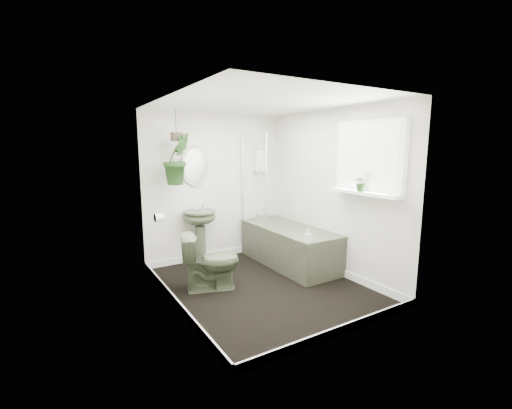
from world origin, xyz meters
TOP-DOWN VIEW (x-y plane):
  - floor at (0.00, 0.00)m, footprint 2.30×2.80m
  - ceiling at (0.00, 0.00)m, footprint 2.30×2.80m
  - wall_back at (0.00, 1.41)m, footprint 2.30×0.02m
  - wall_front at (0.00, -1.41)m, footprint 2.30×0.02m
  - wall_left at (-1.16, 0.00)m, footprint 0.02×2.80m
  - wall_right at (1.16, 0.00)m, footprint 0.02×2.80m
  - skirting at (0.00, 0.00)m, footprint 2.30×2.80m
  - bathtub at (0.80, 0.50)m, footprint 0.72×1.72m
  - bath_screen at (0.47, 0.99)m, footprint 0.04×0.72m
  - shower_box at (0.80, 1.34)m, footprint 0.20×0.10m
  - oval_mirror at (-0.34, 1.37)m, footprint 0.46×0.03m
  - wall_sconce at (-0.74, 1.36)m, footprint 0.04×0.04m
  - toilet_roll_holder at (-1.10, 0.70)m, footprint 0.11×0.11m
  - window_recess at (1.09, -0.70)m, footprint 0.08×1.00m
  - window_sill at (1.02, -0.70)m, footprint 0.18×1.00m
  - window_blinds at (1.04, -0.70)m, footprint 0.01×0.86m
  - toilet at (-0.60, 0.26)m, footprint 0.80×0.60m
  - pedestal_sink at (-0.34, 1.24)m, footprint 0.49×0.42m
  - sill_plant at (0.99, -0.69)m, footprint 0.20×0.18m
  - hanging_plant at (-0.70, 1.12)m, footprint 0.46×0.40m
  - soap_bottle at (0.51, -0.29)m, footprint 0.08×0.09m
  - hanging_pot at (-0.70, 1.12)m, footprint 0.16×0.16m

SIDE VIEW (x-z plane):
  - floor at x=0.00m, z-range -0.02..0.00m
  - skirting at x=0.00m, z-range 0.00..0.10m
  - bathtub at x=0.80m, z-range 0.00..0.58m
  - toilet at x=-0.60m, z-range 0.00..0.72m
  - pedestal_sink at x=-0.34m, z-range 0.00..0.83m
  - soap_bottle at x=0.51m, z-range 0.58..0.75m
  - toilet_roll_holder at x=-1.10m, z-range 0.84..0.96m
  - wall_back at x=0.00m, z-range 0.00..2.30m
  - wall_front at x=0.00m, z-range 0.00..2.30m
  - wall_left at x=-1.16m, z-range 0.00..2.30m
  - wall_right at x=1.16m, z-range 0.00..2.30m
  - window_sill at x=1.02m, z-range 1.21..1.25m
  - bath_screen at x=0.47m, z-range 0.58..1.98m
  - sill_plant at x=0.99m, z-range 1.25..1.46m
  - wall_sconce at x=-0.74m, z-range 1.29..1.51m
  - oval_mirror at x=-0.34m, z-range 1.19..1.81m
  - shower_box at x=0.80m, z-range 1.38..1.73m
  - hanging_plant at x=-0.70m, z-range 1.26..1.98m
  - window_recess at x=1.09m, z-range 1.20..2.10m
  - window_blinds at x=1.04m, z-range 1.27..2.03m
  - hanging_pot at x=-0.70m, z-range 1.86..1.98m
  - ceiling at x=0.00m, z-range 2.30..2.32m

